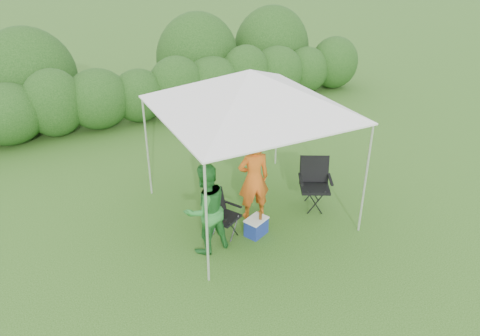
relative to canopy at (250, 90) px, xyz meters
name	(u,v)px	position (x,y,z in m)	size (l,w,h in m)	color
ground	(261,223)	(0.00, -0.50, -2.46)	(70.00, 70.00, 0.00)	#36631F
hedge	(159,90)	(0.03, 5.50, -1.64)	(13.81, 1.53, 1.80)	#224A17
canopy	(250,90)	(0.00, 0.00, 0.00)	(3.10, 3.10, 2.83)	silver
chair_right	(315,180)	(1.25, -0.39, -1.89)	(0.77, 0.76, 1.01)	black
chair_left	(221,211)	(-0.79, -0.45, -1.99)	(0.65, 0.63, 0.84)	black
man	(254,179)	(-0.01, -0.22, -1.63)	(0.61, 0.40, 1.66)	#DA5C18
woman	(206,209)	(-1.20, -0.75, -1.65)	(0.79, 0.62, 1.63)	#27782D
cooler	(256,227)	(-0.25, -0.76, -2.29)	(0.49, 0.43, 0.34)	navy
bottle	(261,214)	(-0.19, -0.80, -2.02)	(0.06, 0.06, 0.21)	#592D0C
lawn_toy	(291,118)	(3.23, 3.52, -2.34)	(0.52, 0.43, 0.26)	orange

